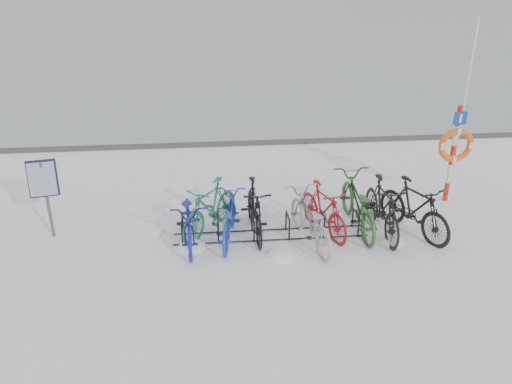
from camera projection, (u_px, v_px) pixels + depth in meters
name	position (u px, v px, depth m)	size (l,w,h in m)	color
ground	(270.00, 236.00, 10.38)	(900.00, 900.00, 0.00)	white
quay_edge	(247.00, 143.00, 15.71)	(400.00, 0.25, 0.10)	#3F3F42
bike_rack	(270.00, 228.00, 10.30)	(4.00, 0.48, 0.46)	black
info_board	(44.00, 183.00, 9.84)	(0.59, 0.32, 1.68)	#595B5E
lifebuoy_station	(456.00, 145.00, 11.33)	(0.81, 0.23, 4.20)	red
bike_0	(189.00, 218.00, 9.95)	(0.70, 2.00, 1.05)	navy
bike_1	(210.00, 207.00, 10.33)	(0.54, 1.90, 1.14)	#236F5B
bike_2	(228.00, 217.00, 10.07)	(0.65, 1.86, 0.97)	#1D3BA4
bike_3	(255.00, 208.00, 10.26)	(0.54, 1.93, 1.16)	black
bike_4	(310.00, 218.00, 9.92)	(0.72, 2.06, 1.08)	#9EA0A5
bike_5	(324.00, 208.00, 10.33)	(0.51, 1.80, 1.08)	#A41822
bike_6	(357.00, 202.00, 10.48)	(0.79, 2.26, 1.19)	#2D5427
bike_7	(382.00, 206.00, 10.27)	(0.57, 2.00, 1.20)	black
bike_8	(414.00, 207.00, 10.26)	(0.56, 1.98, 1.19)	black
snow_drifts	(283.00, 238.00, 10.30)	(5.43, 2.05, 0.20)	white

